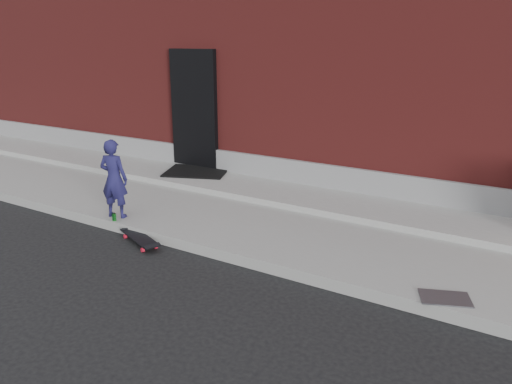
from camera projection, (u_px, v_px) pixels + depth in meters
The scene contains 9 objects.
ground at pixel (214, 259), 6.38m from camera, with size 80.00×80.00×0.00m, color black.
sidewalk at pixel (272, 219), 7.58m from camera, with size 20.00×3.00×0.15m, color gray.
apron at pixel (299, 196), 8.27m from camera, with size 20.00×1.20×0.10m, color gray.
building at pixel (393, 48), 11.34m from camera, with size 20.00×8.10×5.00m.
child at pixel (114, 179), 7.30m from camera, with size 0.43×0.28×1.17m, color #1A1844.
skateboard at pixel (140, 238), 6.85m from camera, with size 0.87×0.52×0.10m.
soda_can at pixel (114, 217), 7.28m from camera, with size 0.06×0.06×0.11m, color #1A8326.
doormat at pixel (197, 171), 9.56m from camera, with size 1.14×0.92×0.03m, color black.
utility_plate at pixel (445, 298), 5.10m from camera, with size 0.50×0.32×0.01m, color #4E4E53.
Camera 1 is at (3.53, -4.69, 2.69)m, focal length 35.00 mm.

